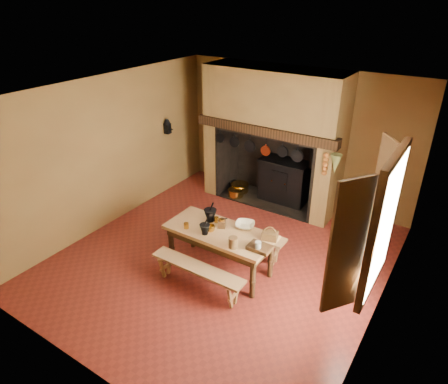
# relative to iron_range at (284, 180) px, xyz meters

# --- Properties ---
(floor) EXTENTS (5.50, 5.50, 0.00)m
(floor) POSITION_rel_iron_range_xyz_m (0.04, -2.45, -0.48)
(floor) COLOR maroon
(floor) RESTS_ON ground
(ceiling) EXTENTS (5.50, 5.50, 0.00)m
(ceiling) POSITION_rel_iron_range_xyz_m (0.04, -2.45, 2.32)
(ceiling) COLOR silver
(ceiling) RESTS_ON back_wall
(back_wall) EXTENTS (5.00, 0.02, 2.80)m
(back_wall) POSITION_rel_iron_range_xyz_m (0.04, 0.30, 0.92)
(back_wall) COLOR olive
(back_wall) RESTS_ON floor
(wall_left) EXTENTS (0.02, 5.50, 2.80)m
(wall_left) POSITION_rel_iron_range_xyz_m (-2.46, -2.45, 0.92)
(wall_left) COLOR olive
(wall_left) RESTS_ON floor
(wall_right) EXTENTS (0.02, 5.50, 2.80)m
(wall_right) POSITION_rel_iron_range_xyz_m (2.54, -2.45, 0.92)
(wall_right) COLOR olive
(wall_right) RESTS_ON floor
(wall_front) EXTENTS (5.00, 0.02, 2.80)m
(wall_front) POSITION_rel_iron_range_xyz_m (0.04, -5.20, 0.92)
(wall_front) COLOR olive
(wall_front) RESTS_ON floor
(chimney_breast) EXTENTS (2.95, 0.96, 2.80)m
(chimney_breast) POSITION_rel_iron_range_xyz_m (-0.26, -0.14, 1.33)
(chimney_breast) COLOR olive
(chimney_breast) RESTS_ON floor
(iron_range) EXTENTS (1.12, 0.55, 1.60)m
(iron_range) POSITION_rel_iron_range_xyz_m (0.00, 0.00, 0.00)
(iron_range) COLOR black
(iron_range) RESTS_ON floor
(hearth_pans) EXTENTS (0.51, 0.62, 0.20)m
(hearth_pans) POSITION_rel_iron_range_xyz_m (-1.01, -0.23, -0.39)
(hearth_pans) COLOR gold
(hearth_pans) RESTS_ON floor
(hanging_pans) EXTENTS (1.92, 0.29, 0.27)m
(hanging_pans) POSITION_rel_iron_range_xyz_m (-0.30, -0.64, 0.88)
(hanging_pans) COLOR black
(hanging_pans) RESTS_ON chimney_breast
(onion_string) EXTENTS (0.12, 0.10, 0.46)m
(onion_string) POSITION_rel_iron_range_xyz_m (1.04, -0.66, 0.85)
(onion_string) COLOR #A4491E
(onion_string) RESTS_ON chimney_breast
(herb_bunch) EXTENTS (0.20, 0.20, 0.35)m
(herb_bunch) POSITION_rel_iron_range_xyz_m (1.22, -0.66, 0.90)
(herb_bunch) COLOR olive
(herb_bunch) RESTS_ON chimney_breast
(window) EXTENTS (0.39, 1.75, 1.76)m
(window) POSITION_rel_iron_range_xyz_m (2.39, -2.85, 1.22)
(window) COLOR white
(window) RESTS_ON wall_right
(wall_coffee_mill) EXTENTS (0.23, 0.16, 0.31)m
(wall_coffee_mill) POSITION_rel_iron_range_xyz_m (-2.38, -0.90, 1.03)
(wall_coffee_mill) COLOR black
(wall_coffee_mill) RESTS_ON wall_left
(work_table) EXTENTS (1.72, 0.76, 0.75)m
(work_table) POSITION_rel_iron_range_xyz_m (0.17, -2.72, 0.14)
(work_table) COLOR tan
(work_table) RESTS_ON floor
(bench_front) EXTENTS (1.55, 0.27, 0.44)m
(bench_front) POSITION_rel_iron_range_xyz_m (0.17, -3.33, -0.16)
(bench_front) COLOR tan
(bench_front) RESTS_ON floor
(bench_back) EXTENTS (1.66, 0.29, 0.47)m
(bench_back) POSITION_rel_iron_range_xyz_m (0.17, -2.11, -0.13)
(bench_back) COLOR tan
(bench_back) RESTS_ON floor
(mortar_large) EXTENTS (0.21, 0.21, 0.35)m
(mortar_large) POSITION_rel_iron_range_xyz_m (-0.11, -2.57, 0.38)
(mortar_large) COLOR black
(mortar_large) RESTS_ON work_table
(mortar_small) EXTENTS (0.17, 0.17, 0.28)m
(mortar_small) POSITION_rel_iron_range_xyz_m (0.03, -2.93, 0.35)
(mortar_small) COLOR black
(mortar_small) RESTS_ON work_table
(coffee_grinder) EXTENTS (0.18, 0.16, 0.19)m
(coffee_grinder) POSITION_rel_iron_range_xyz_m (0.14, -2.63, 0.33)
(coffee_grinder) COLOR #3A2712
(coffee_grinder) RESTS_ON work_table
(brass_mug_a) EXTENTS (0.09, 0.09, 0.09)m
(brass_mug_a) POSITION_rel_iron_range_xyz_m (-0.31, -2.95, 0.31)
(brass_mug_a) COLOR gold
(brass_mug_a) RESTS_ON work_table
(brass_mug_b) EXTENTS (0.10, 0.10, 0.09)m
(brass_mug_b) POSITION_rel_iron_range_xyz_m (-0.02, -2.54, 0.30)
(brass_mug_b) COLOR gold
(brass_mug_b) RESTS_ON work_table
(mixing_bowl) EXTENTS (0.39, 0.39, 0.08)m
(mixing_bowl) POSITION_rel_iron_range_xyz_m (0.45, -2.43, 0.30)
(mixing_bowl) COLOR beige
(mixing_bowl) RESTS_ON work_table
(stoneware_crock) EXTENTS (0.18, 0.18, 0.17)m
(stoneware_crock) POSITION_rel_iron_range_xyz_m (0.58, -3.00, 0.34)
(stoneware_crock) COLOR #52391E
(stoneware_crock) RESTS_ON work_table
(glass_jar) EXTENTS (0.12, 0.12, 0.16)m
(glass_jar) POSITION_rel_iron_range_xyz_m (0.93, -2.88, 0.34)
(glass_jar) COLOR beige
(glass_jar) RESTS_ON work_table
(wicker_basket) EXTENTS (0.26, 0.21, 0.22)m
(wicker_basket) POSITION_rel_iron_range_xyz_m (0.93, -2.51, 0.33)
(wicker_basket) COLOR #533119
(wicker_basket) RESTS_ON work_table
(wooden_tray) EXTENTS (0.34, 0.24, 0.06)m
(wooden_tray) POSITION_rel_iron_range_xyz_m (0.93, -2.83, 0.29)
(wooden_tray) COLOR #3A2712
(wooden_tray) RESTS_ON work_table
(brass_cup) EXTENTS (0.17, 0.17, 0.11)m
(brass_cup) POSITION_rel_iron_range_xyz_m (0.07, -2.82, 0.32)
(brass_cup) COLOR gold
(brass_cup) RESTS_ON work_table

